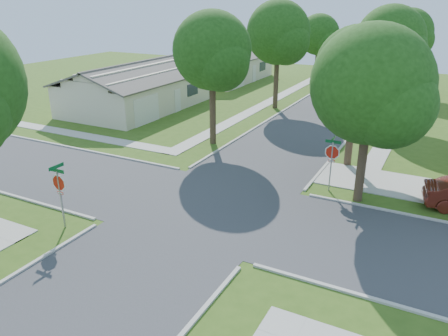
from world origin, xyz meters
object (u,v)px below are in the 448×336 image
object	(u,v)px
stop_sign_sw	(59,186)
stop_sign_ne	(332,155)
car_curb_west	(354,76)
tree_e_mid	(391,43)
tree_w_far	(319,37)
tree_w_mid	(279,36)
house_nw_near	(137,92)
car_curb_east	(382,88)
house_nw_far	(223,68)
tree_e_near	(358,72)
tree_e_far	(408,35)
tree_w_near	(213,54)
tree_ne_corner	(372,90)

from	to	relation	value
stop_sign_sw	stop_sign_ne	distance (m)	13.29
car_curb_west	stop_sign_ne	bearing A→B (deg)	102.55
tree_e_mid	tree_w_far	world-z (taller)	tree_e_mid
tree_e_mid	tree_w_mid	distance (m)	9.40
stop_sign_sw	house_nw_near	size ratio (longest dim) A/B	0.22
stop_sign_ne	car_curb_east	world-z (taller)	stop_sign_ne
tree_e_mid	tree_w_far	bearing A→B (deg)	125.90
stop_sign_sw	house_nw_far	distance (m)	38.40
tree_e_near	tree_e_mid	world-z (taller)	tree_e_mid
tree_w_mid	tree_w_far	size ratio (longest dim) A/B	1.19
tree_e_near	tree_w_mid	bearing A→B (deg)	128.05
stop_sign_sw	tree_w_mid	distance (m)	26.09
stop_sign_sw	tree_e_far	distance (m)	40.04
house_nw_far	tree_w_far	bearing A→B (deg)	10.05
tree_e_near	tree_e_far	size ratio (longest dim) A/B	0.95
car_curb_east	tree_w_mid	bearing A→B (deg)	-123.76
tree_e_far	house_nw_near	bearing A→B (deg)	-137.50
stop_sign_ne	tree_e_near	distance (m)	5.62
tree_w_far	tree_w_near	bearing A→B (deg)	-89.99
house_nw_near	car_curb_west	distance (m)	27.66
stop_sign_ne	house_nw_near	distance (m)	23.12
stop_sign_sw	house_nw_near	xyz separation A→B (m)	(-11.29, 19.70, -0.51)
stop_sign_sw	house_nw_far	bearing A→B (deg)	107.10
tree_w_near	house_nw_near	bearing A→B (deg)	152.17
tree_e_mid	stop_sign_sw	bearing A→B (deg)	-110.20
stop_sign_ne	tree_w_near	xyz separation A→B (m)	(-9.34, 4.31, 4.08)
tree_e_near	house_nw_far	size ratio (longest dim) A/B	0.61
stop_sign_ne	car_curb_west	xyz separation A→B (m)	(-5.90, 33.66, -1.31)
tree_e_mid	tree_w_mid	world-z (taller)	tree_w_mid
stop_sign_sw	tree_w_far	xyz separation A→B (m)	(0.05, 38.71, 3.48)
tree_w_far	car_curb_east	distance (m)	9.50
stop_sign_sw	house_nw_near	bearing A→B (deg)	119.83
tree_e_near	stop_sign_ne	bearing A→B (deg)	-90.68
tree_w_near	tree_w_mid	size ratio (longest dim) A/B	0.94
tree_w_mid	tree_w_far	xyz separation A→B (m)	(-0.01, 13.00, -0.98)
tree_w_far	house_nw_far	bearing A→B (deg)	-169.95
tree_w_far	house_nw_near	distance (m)	22.49
tree_e_mid	car_curb_west	world-z (taller)	tree_e_mid
tree_w_mid	car_curb_east	bearing A→B (deg)	53.24
tree_w_mid	car_curb_east	distance (m)	14.29
tree_ne_corner	house_nw_near	distance (m)	25.15
stop_sign_ne	tree_e_far	size ratio (longest dim) A/B	0.34
stop_sign_ne	tree_w_far	world-z (taller)	tree_w_far
tree_e_mid	tree_w_mid	bearing A→B (deg)	180.00
tree_w_near	house_nw_far	distance (m)	26.05
tree_w_far	car_curb_east	world-z (taller)	tree_w_far
tree_e_near	tree_e_far	xyz separation A→B (m)	(0.00, 25.00, 0.34)
tree_e_near	car_curb_east	distance (m)	23.07
stop_sign_ne	house_nw_far	bearing A→B (deg)	127.16
tree_e_far	car_curb_west	xyz separation A→B (m)	(-5.95, 4.35, -5.25)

